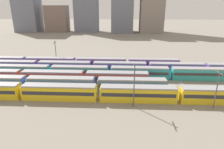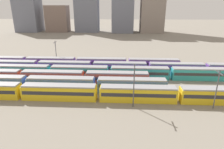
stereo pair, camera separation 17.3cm
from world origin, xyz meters
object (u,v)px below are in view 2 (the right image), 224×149
(train_track_1, at_px, (61,84))
(catenary_pole_1, at_px, (56,52))
(train_track_2, at_px, (53,77))
(catenary_pole_2, at_px, (217,88))
(train_track_5, at_px, (76,63))
(train_track_4, at_px, (120,67))
(train_track_0, at_px, (178,94))
(train_track_3, at_px, (109,72))
(catenary_pole_0, at_px, (134,84))

(train_track_1, distance_m, catenary_pole_1, 25.38)
(train_track_2, height_order, catenary_pole_2, catenary_pole_2)
(train_track_5, bearing_deg, catenary_pole_2, -37.83)
(train_track_4, relative_size, train_track_5, 1.25)
(train_track_4, relative_size, catenary_pole_2, 10.45)
(train_track_0, height_order, catenary_pole_1, catenary_pole_1)
(train_track_1, distance_m, train_track_4, 21.99)
(train_track_1, bearing_deg, train_track_2, 127.48)
(catenary_pole_1, bearing_deg, train_track_5, -18.81)
(train_track_5, bearing_deg, train_track_2, -101.91)
(train_track_0, distance_m, train_track_3, 23.25)
(train_track_4, relative_size, catenary_pole_0, 9.30)
(train_track_5, bearing_deg, train_track_4, -17.80)
(train_track_0, bearing_deg, catenary_pole_0, -164.43)
(train_track_3, distance_m, train_track_5, 16.66)
(train_track_3, xyz_separation_m, train_track_4, (3.18, 5.20, 0.00))
(train_track_5, relative_size, catenary_pole_2, 8.34)
(train_track_1, relative_size, train_track_4, 0.60)
(train_track_4, xyz_separation_m, catenary_pole_2, (21.12, -23.77, 3.10))
(train_track_4, bearing_deg, train_track_3, -121.44)
(train_track_0, relative_size, train_track_5, 1.51)
(train_track_1, relative_size, train_track_2, 1.00)
(train_track_2, relative_size, train_track_3, 0.75)
(train_track_4, height_order, catenary_pole_1, catenary_pole_1)
(train_track_2, xyz_separation_m, catenary_pole_0, (22.89, -13.37, 3.67))
(catenary_pole_0, relative_size, catenary_pole_2, 1.12)
(train_track_1, height_order, train_track_5, same)
(catenary_pole_0, bearing_deg, catenary_pole_1, 131.14)
(catenary_pole_2, bearing_deg, train_track_4, 131.62)
(train_track_4, bearing_deg, train_track_1, -134.81)
(train_track_5, bearing_deg, train_track_1, -88.08)
(train_track_0, xyz_separation_m, train_track_3, (-17.24, 15.60, 0.00))
(train_track_3, height_order, catenary_pole_0, catenary_pole_0)
(catenary_pole_0, distance_m, catenary_pole_1, 42.14)
(train_track_5, bearing_deg, catenary_pole_0, -55.92)
(train_track_1, height_order, train_track_3, same)
(train_track_4, height_order, catenary_pole_2, catenary_pole_2)
(catenary_pole_1, height_order, catenary_pole_2, catenary_pole_1)
(train_track_4, xyz_separation_m, catenary_pole_1, (-24.31, 7.96, 3.36))
(train_track_3, height_order, catenary_pole_2, catenary_pole_2)
(catenary_pole_0, bearing_deg, train_track_2, 149.71)
(train_track_5, distance_m, catenary_pole_0, 35.17)
(train_track_5, xyz_separation_m, catenary_pole_0, (19.60, -28.97, 3.67))
(catenary_pole_1, bearing_deg, train_track_3, -31.92)
(train_track_0, relative_size, catenary_pole_1, 11.91)
(train_track_0, distance_m, catenary_pole_2, 8.26)
(train_track_2, bearing_deg, catenary_pole_0, -30.29)
(train_track_1, relative_size, train_track_5, 0.75)
(train_track_2, distance_m, catenary_pole_2, 42.86)
(train_track_3, distance_m, catenary_pole_1, 25.12)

